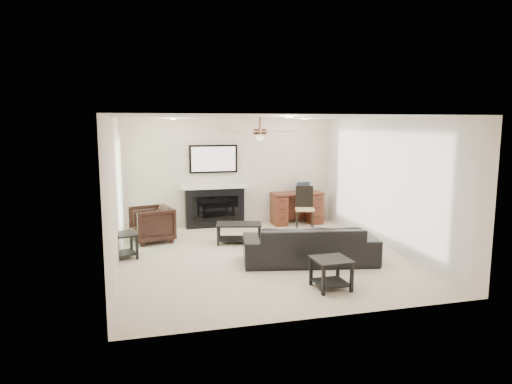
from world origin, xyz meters
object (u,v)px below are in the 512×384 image
(sofa, at_px, (310,244))
(armchair, at_px, (152,224))
(coffee_table, at_px, (239,233))
(desk, at_px, (297,208))
(fireplace_unit, at_px, (215,186))

(sofa, xyz_separation_m, armchair, (-2.60, 2.15, 0.03))
(coffee_table, distance_m, desk, 2.23)
(armchair, distance_m, coffee_table, 1.79)
(coffee_table, bearing_deg, desk, 52.30)
(sofa, relative_size, desk, 1.87)
(armchair, relative_size, coffee_table, 0.88)
(armchair, relative_size, fireplace_unit, 0.42)
(sofa, xyz_separation_m, fireplace_unit, (-1.13, 3.16, 0.62))
(sofa, relative_size, coffee_table, 2.53)
(fireplace_unit, distance_m, desk, 2.05)
(armchair, height_order, desk, desk)
(sofa, height_order, fireplace_unit, fireplace_unit)
(sofa, bearing_deg, coffee_table, -49.83)
(armchair, relative_size, desk, 0.65)
(armchair, distance_m, desk, 3.53)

